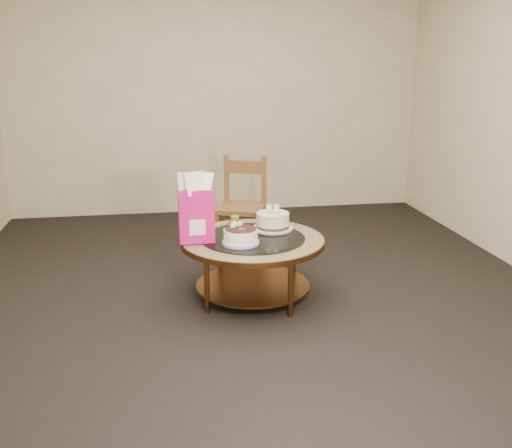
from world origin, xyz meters
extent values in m
plane|color=black|center=(0.00, 0.00, 0.00)|extent=(5.00, 5.00, 0.00)
cube|color=beige|center=(0.00, 2.50, 1.30)|extent=(4.50, 0.02, 2.60)
cube|color=beige|center=(0.00, -2.50, 1.30)|extent=(4.50, 0.02, 2.60)
cylinder|color=brown|center=(0.35, 0.20, 0.21)|extent=(0.04, 0.04, 0.42)
cylinder|color=brown|center=(-0.20, 0.35, 0.21)|extent=(0.04, 0.04, 0.42)
cylinder|color=brown|center=(-0.35, -0.20, 0.21)|extent=(0.04, 0.04, 0.42)
cylinder|color=brown|center=(0.20, -0.35, 0.21)|extent=(0.04, 0.04, 0.42)
cylinder|color=brown|center=(0.00, 0.00, 0.10)|extent=(0.82, 0.82, 0.02)
cylinder|color=brown|center=(0.00, 0.00, 0.43)|extent=(1.02, 1.02, 0.04)
cylinder|color=olive|center=(0.00, 0.00, 0.45)|extent=(1.00, 1.00, 0.01)
cylinder|color=black|center=(0.00, 0.00, 0.45)|extent=(0.74, 0.74, 0.01)
cylinder|color=#C0A0E3|center=(-0.10, -0.12, 0.47)|extent=(0.25, 0.25, 0.02)
cylinder|color=white|center=(-0.10, -0.12, 0.51)|extent=(0.23, 0.23, 0.10)
cylinder|color=black|center=(-0.10, -0.12, 0.56)|extent=(0.22, 0.22, 0.01)
sphere|color=#C0A0E3|center=(-0.14, -0.08, 0.58)|extent=(0.05, 0.05, 0.05)
sphere|color=#C0A0E3|center=(-0.10, -0.07, 0.58)|extent=(0.04, 0.04, 0.04)
sphere|color=#C0A0E3|center=(-0.16, -0.11, 0.58)|extent=(0.04, 0.04, 0.04)
cone|color=#1D6E24|center=(-0.12, -0.10, 0.57)|extent=(0.02, 0.03, 0.02)
cone|color=#1D6E24|center=(-0.17, -0.09, 0.57)|extent=(0.03, 0.03, 0.02)
cone|color=#1D6E24|center=(-0.09, -0.06, 0.57)|extent=(0.03, 0.03, 0.02)
cone|color=#1D6E24|center=(-0.14, -0.14, 0.57)|extent=(0.03, 0.03, 0.02)
cylinder|color=white|center=(0.18, 0.19, 0.46)|extent=(0.30, 0.30, 0.01)
cylinder|color=#422612|center=(0.18, 0.19, 0.48)|extent=(0.25, 0.25, 0.02)
cylinder|color=beige|center=(0.18, 0.19, 0.54)|extent=(0.24, 0.24, 0.09)
cube|color=#51BD55|center=(0.15, 0.19, 0.61)|extent=(0.05, 0.02, 0.07)
cube|color=silver|center=(0.15, 0.19, 0.61)|extent=(0.04, 0.02, 0.05)
cube|color=#3E94D3|center=(0.21, 0.18, 0.61)|extent=(0.05, 0.02, 0.07)
cube|color=silver|center=(0.21, 0.18, 0.61)|extent=(0.04, 0.02, 0.05)
cube|color=#D51480|center=(-0.39, -0.02, 0.64)|extent=(0.24, 0.13, 0.37)
cube|color=silver|center=(-0.39, -0.02, 0.58)|extent=(0.11, 0.14, 0.11)
cube|color=#E1D05C|center=(-0.09, 0.29, 0.46)|extent=(0.12, 0.12, 0.01)
cylinder|color=gold|center=(-0.09, 0.29, 0.47)|extent=(0.12, 0.12, 0.01)
cylinder|color=olive|center=(-0.09, 0.29, 0.51)|extent=(0.06, 0.06, 0.06)
cylinder|color=black|center=(-0.09, 0.29, 0.54)|extent=(0.00, 0.00, 0.01)
cube|color=brown|center=(0.05, 0.96, 0.42)|extent=(0.51, 0.51, 0.04)
cube|color=brown|center=(-0.17, 0.86, 0.21)|extent=(0.05, 0.05, 0.42)
cube|color=brown|center=(0.15, 0.74, 0.21)|extent=(0.05, 0.05, 0.42)
cube|color=brown|center=(-0.05, 1.17, 0.21)|extent=(0.05, 0.05, 0.42)
cube|color=brown|center=(0.27, 1.06, 0.21)|extent=(0.05, 0.05, 0.42)
cube|color=brown|center=(-0.05, 1.17, 0.64)|extent=(0.05, 0.05, 0.43)
cube|color=brown|center=(0.27, 1.06, 0.64)|extent=(0.05, 0.05, 0.43)
cube|color=brown|center=(0.11, 1.12, 0.75)|extent=(0.33, 0.14, 0.11)
camera|label=1|loc=(-0.60, -3.78, 1.68)|focal=40.00mm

